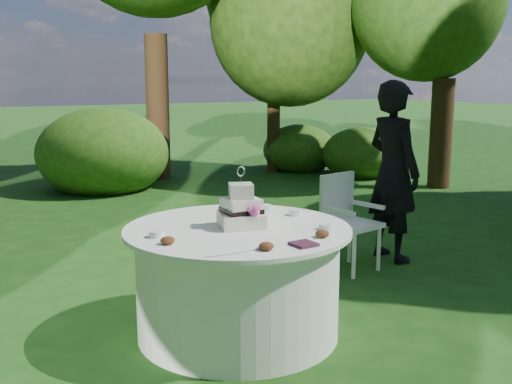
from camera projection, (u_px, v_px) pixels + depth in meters
ground at (238, 333)px, 4.24m from camera, size 80.00×80.00×0.00m
napkins at (304, 244)px, 3.64m from camera, size 0.14×0.14×0.02m
feather_plume at (241, 250)px, 3.52m from camera, size 0.48×0.07×0.01m
guest at (393, 171)px, 5.85m from camera, size 0.46×0.67×1.77m
table at (238, 280)px, 4.17m from camera, size 1.56×1.56×0.77m
cake at (242, 211)px, 4.09m from camera, size 0.37×0.37×0.42m
chair at (346, 215)px, 5.61m from camera, size 0.50×0.49×0.90m
votives at (263, 219)px, 4.24m from camera, size 1.23×0.84×0.04m
petal_cups at (251, 230)px, 3.92m from camera, size 1.04×1.10×0.05m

